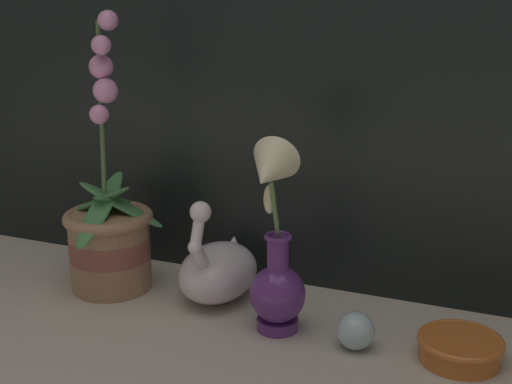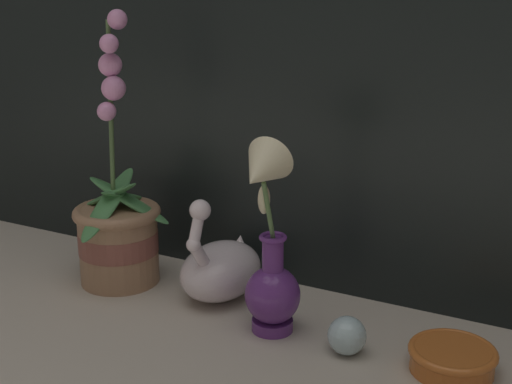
% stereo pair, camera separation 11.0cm
% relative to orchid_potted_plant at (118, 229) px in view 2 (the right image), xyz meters
% --- Properties ---
extents(ground_plane, '(2.80, 2.80, 0.00)m').
position_rel_orchid_potted_plant_xyz_m(ground_plane, '(0.29, -0.10, -0.10)').
color(ground_plane, '#BCB2A3').
extents(orchid_potted_plant, '(0.20, 0.20, 0.47)m').
position_rel_orchid_potted_plant_xyz_m(orchid_potted_plant, '(0.00, 0.00, 0.00)').
color(orchid_potted_plant, '#9E7556').
rests_on(orchid_potted_plant, ground_plane).
extents(swan_figurine, '(0.12, 0.19, 0.19)m').
position_rel_orchid_potted_plant_xyz_m(swan_figurine, '(0.19, 0.03, -0.05)').
color(swan_figurine, white).
rests_on(swan_figurine, ground_plane).
extents(blue_vase, '(0.08, 0.13, 0.31)m').
position_rel_orchid_potted_plant_xyz_m(blue_vase, '(0.32, -0.05, 0.02)').
color(blue_vase, '#602D7F').
rests_on(blue_vase, ground_plane).
extents(glass_sphere, '(0.06, 0.06, 0.06)m').
position_rel_orchid_potted_plant_xyz_m(glass_sphere, '(0.44, -0.05, -0.07)').
color(glass_sphere, silver).
rests_on(glass_sphere, ground_plane).
extents(amber_dish, '(0.12, 0.12, 0.04)m').
position_rel_orchid_potted_plant_xyz_m(amber_dish, '(0.59, -0.03, -0.08)').
color(amber_dish, '#C66628').
rests_on(amber_dish, ground_plane).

